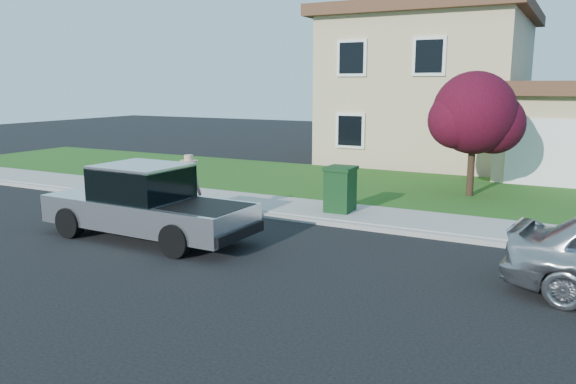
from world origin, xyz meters
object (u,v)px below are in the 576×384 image
object	(u,v)px
ornamental_tree	(476,117)
pickup_truck	(146,204)
trash_bin	(340,189)
woman	(190,193)

from	to	relation	value
ornamental_tree	pickup_truck	bearing A→B (deg)	-125.29
pickup_truck	ornamental_tree	distance (m)	10.25
pickup_truck	ornamental_tree	size ratio (longest dim) A/B	1.38
ornamental_tree	trash_bin	size ratio (longest dim) A/B	3.17
pickup_truck	trash_bin	xyz separation A→B (m)	(3.12, 4.13, -0.04)
woman	ornamental_tree	xyz separation A→B (m)	(5.64, 6.88, 1.69)
pickup_truck	woman	distance (m)	1.38
woman	trash_bin	distance (m)	4.02
woman	ornamental_tree	distance (m)	9.05
ornamental_tree	woman	bearing A→B (deg)	-129.32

